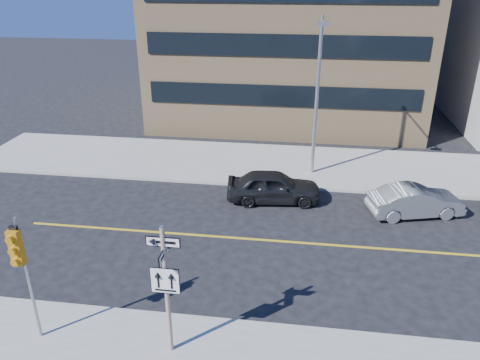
# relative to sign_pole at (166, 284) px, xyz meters

# --- Properties ---
(ground) EXTENTS (120.00, 120.00, 0.00)m
(ground) POSITION_rel_sign_pole_xyz_m (0.00, 2.51, -2.44)
(ground) COLOR black
(ground) RESTS_ON ground
(sign_pole) EXTENTS (0.92, 0.92, 4.06)m
(sign_pole) POSITION_rel_sign_pole_xyz_m (0.00, 0.00, 0.00)
(sign_pole) COLOR beige
(sign_pole) RESTS_ON near_sidewalk
(traffic_signal) EXTENTS (0.32, 0.45, 4.00)m
(traffic_signal) POSITION_rel_sign_pole_xyz_m (-4.00, -0.15, 0.59)
(traffic_signal) COLOR gray
(traffic_signal) RESTS_ON near_sidewalk
(parked_car_a) EXTENTS (2.23, 4.56, 1.50)m
(parked_car_a) POSITION_rel_sign_pole_xyz_m (2.18, 10.13, -1.69)
(parked_car_a) COLOR black
(parked_car_a) RESTS_ON ground
(parked_car_b) EXTENTS (2.49, 4.41, 1.38)m
(parked_car_b) POSITION_rel_sign_pole_xyz_m (8.53, 9.59, -1.75)
(parked_car_b) COLOR slate
(parked_car_b) RESTS_ON ground
(streetlight_a) EXTENTS (0.55, 2.25, 8.00)m
(streetlight_a) POSITION_rel_sign_pole_xyz_m (4.00, 13.27, 2.32)
(streetlight_a) COLOR gray
(streetlight_a) RESTS_ON far_sidewalk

